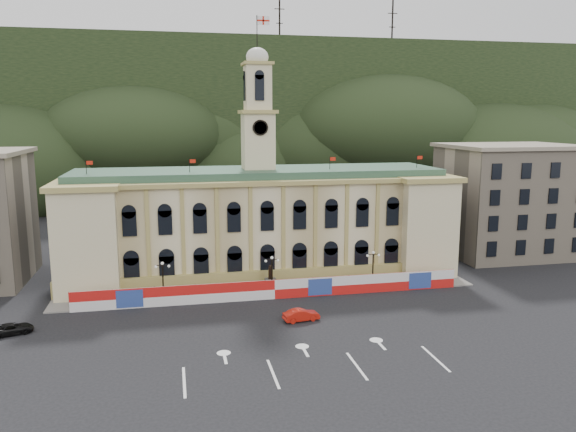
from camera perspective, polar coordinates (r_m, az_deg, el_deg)
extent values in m
plane|color=black|center=(59.27, 1.33, -12.91)|extent=(260.00, 260.00, 0.00)
cube|color=black|center=(183.56, -7.97, 9.62)|extent=(230.00, 70.00, 44.00)
cube|color=#595651|center=(170.03, 4.57, 12.36)|extent=(22.00, 8.00, 14.00)
cube|color=#595651|center=(165.05, -24.60, 10.17)|extent=(16.00, 7.00, 10.00)
cylinder|color=black|center=(173.33, -0.86, 18.99)|extent=(0.50, 0.50, 20.00)
cylinder|color=black|center=(183.13, 10.54, 18.35)|extent=(0.50, 0.50, 20.00)
cube|color=beige|center=(83.65, -2.98, -1.07)|extent=(55.00, 15.00, 14.00)
cube|color=#A4954F|center=(77.55, -2.06, -6.37)|extent=(56.00, 0.80, 2.40)
cube|color=#A4954F|center=(82.56, -3.03, 3.91)|extent=(56.20, 16.20, 0.60)
cube|color=#335540|center=(82.48, -3.04, 4.40)|extent=(53.00, 13.00, 1.20)
cube|color=beige|center=(82.50, -19.23, -1.78)|extent=(8.00, 17.00, 14.00)
cube|color=beige|center=(89.29, 12.19, -0.57)|extent=(8.00, 17.00, 14.00)
cube|color=beige|center=(82.16, -3.07, 7.59)|extent=(4.40, 4.40, 8.00)
cube|color=#A4954F|center=(82.08, -3.09, 10.52)|extent=(5.20, 5.20, 0.50)
cube|color=beige|center=(82.18, -3.12, 12.82)|extent=(3.60, 3.60, 6.50)
cube|color=#A4954F|center=(82.41, -3.14, 15.18)|extent=(4.20, 4.20, 0.40)
cylinder|color=black|center=(79.82, -2.83, 8.95)|extent=(2.20, 0.20, 2.20)
ellipsoid|color=silver|center=(82.50, -3.15, 15.80)|extent=(3.20, 3.20, 2.72)
cylinder|color=black|center=(82.88, -3.17, 18.01)|extent=(0.12, 0.12, 5.00)
cube|color=white|center=(83.28, -2.53, 19.22)|extent=(1.80, 0.04, 1.20)
cube|color=red|center=(83.25, -2.53, 19.23)|extent=(1.80, 0.02, 0.22)
cube|color=red|center=(83.25, -2.53, 19.23)|extent=(0.22, 0.02, 1.20)
cube|color=tan|center=(101.73, 21.42, 1.38)|extent=(20.00, 16.00, 18.00)
cube|color=gray|center=(100.86, 21.76, 6.61)|extent=(21.00, 17.00, 0.60)
cube|color=red|center=(72.64, -1.36, -7.47)|extent=(50.00, 0.25, 2.50)
cube|color=navy|center=(71.65, -15.79, -8.11)|extent=(3.20, 0.05, 2.20)
cube|color=navy|center=(73.77, 3.28, -7.21)|extent=(3.20, 0.05, 2.20)
cube|color=navy|center=(78.44, 13.27, -6.41)|extent=(3.20, 0.05, 2.20)
cube|color=slate|center=(75.57, -1.74, -7.70)|extent=(56.00, 5.50, 0.16)
cube|color=#595651|center=(75.56, -1.77, -7.05)|extent=(1.40, 1.40, 1.80)
cylinder|color=black|center=(75.08, -1.78, -5.81)|extent=(0.60, 0.60, 1.60)
sphere|color=black|center=(74.84, -1.78, -5.15)|extent=(0.44, 0.44, 0.44)
cylinder|color=black|center=(73.83, -12.51, -8.32)|extent=(0.44, 0.44, 0.30)
cylinder|color=black|center=(73.16, -12.58, -6.65)|extent=(0.18, 0.18, 4.80)
cube|color=black|center=(72.54, -12.65, -4.91)|extent=(1.60, 0.08, 0.08)
sphere|color=silver|center=(72.60, -13.28, -5.04)|extent=(0.36, 0.36, 0.36)
sphere|color=silver|center=(72.57, -12.01, -5.00)|extent=(0.36, 0.36, 0.36)
sphere|color=silver|center=(72.48, -12.66, -4.71)|extent=(0.40, 0.40, 0.40)
cylinder|color=black|center=(74.85, -1.64, -7.82)|extent=(0.44, 0.44, 0.30)
cylinder|color=black|center=(74.19, -1.65, -6.17)|extent=(0.18, 0.18, 4.80)
cube|color=black|center=(73.58, -1.65, -4.45)|extent=(1.60, 0.08, 0.08)
sphere|color=silver|center=(73.48, -2.27, -4.59)|extent=(0.36, 0.36, 0.36)
sphere|color=silver|center=(73.75, -1.04, -4.53)|extent=(0.36, 0.36, 0.36)
sphere|color=silver|center=(73.51, -1.66, -4.26)|extent=(0.40, 0.40, 0.40)
cylinder|color=black|center=(78.39, 8.57, -7.10)|extent=(0.44, 0.44, 0.30)
cylinder|color=black|center=(77.76, 8.61, -5.51)|extent=(0.18, 0.18, 4.80)
cube|color=black|center=(77.18, 8.66, -3.87)|extent=(1.60, 0.08, 0.08)
sphere|color=silver|center=(76.95, 8.09, -4.01)|extent=(0.36, 0.36, 0.36)
sphere|color=silver|center=(77.49, 9.21, -3.94)|extent=(0.36, 0.36, 0.36)
sphere|color=silver|center=(77.12, 8.66, -3.69)|extent=(0.40, 0.40, 0.40)
imported|color=#B4170C|center=(65.34, 1.35, -10.02)|extent=(2.77, 4.66, 1.39)
imported|color=black|center=(68.42, -26.23, -10.24)|extent=(4.58, 5.52, 1.20)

